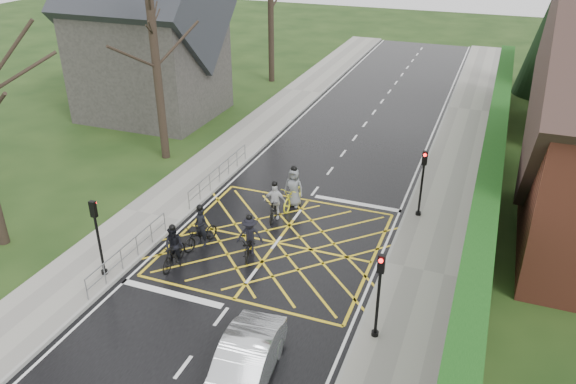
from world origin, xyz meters
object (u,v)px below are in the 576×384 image
Objects in this scene: cyclist_mid at (249,240)px; cyclist_front at (274,205)px; cyclist_back at (174,250)px; cyclist_lead at (293,193)px; car at (244,366)px; cyclist_rear at (201,233)px.

cyclist_front reaches higher than cyclist_mid.
cyclist_back is 2.94m from cyclist_mid.
cyclist_lead reaches higher than car.
cyclist_back is 0.87× the size of cyclist_lead.
cyclist_front is at bearing 73.32° from cyclist_rear.
cyclist_front is (-0.17, 3.01, 0.01)m from cyclist_mid.
cyclist_back is at bearing -111.13° from cyclist_lead.
cyclist_back is at bearing 132.27° from car.
cyclist_lead is 0.50× the size of car.
cyclist_mid is 3.02m from cyclist_front.
cyclist_back is 6.64m from cyclist_lead.
cyclist_back reaches higher than car.
cyclist_lead is at bearing 97.17° from car.
cyclist_front reaches higher than cyclist_back.
cyclist_front is 0.44× the size of car.
cyclist_rear is 5.06m from cyclist_lead.
cyclist_front is at bearing 61.73° from cyclist_back.
car is at bearing -84.60° from cyclist_mid.
cyclist_front is (1.94, 3.13, 0.06)m from cyclist_rear.
cyclist_lead is (0.39, 1.36, 0.04)m from cyclist_front.
car is at bearing -83.82° from cyclist_front.
cyclist_lead reaches higher than cyclist_back.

